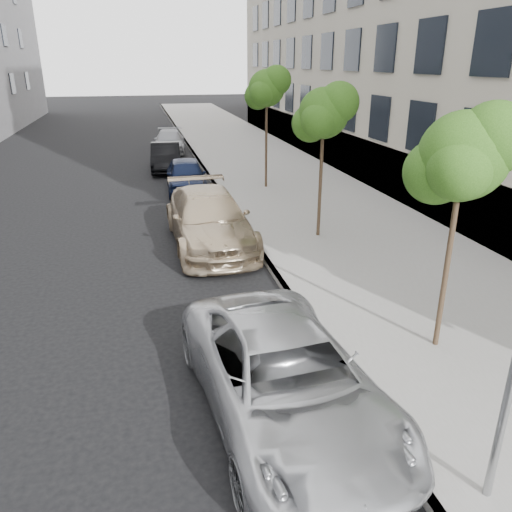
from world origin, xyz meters
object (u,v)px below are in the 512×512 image
object	(u,v)px
sedan_black	(166,157)
suv	(209,219)
sedan_rear	(170,141)
sedan_blue	(186,175)
tree_far	(267,88)
tree_mid	(325,113)
minivan	(285,378)
tree_near	(465,156)

from	to	relation	value
sedan_black	suv	bearing A→B (deg)	-83.65
sedan_black	sedan_rear	distance (m)	5.40
sedan_blue	sedan_rear	bearing A→B (deg)	92.32
tree_far	suv	distance (m)	7.80
sedan_blue	suv	bearing A→B (deg)	-87.68
suv	sedan_black	distance (m)	11.32
tree_mid	minivan	world-z (taller)	tree_mid
tree_mid	suv	world-z (taller)	tree_mid
tree_near	suv	size ratio (longest dim) A/B	0.81
tree_mid	sedan_blue	size ratio (longest dim) A/B	1.12
suv	tree_mid	bearing A→B (deg)	-6.13
tree_mid	suv	size ratio (longest dim) A/B	0.82
sedan_blue	sedan_rear	world-z (taller)	sedan_blue
suv	sedan_black	bearing A→B (deg)	91.50
tree_far	sedan_blue	size ratio (longest dim) A/B	1.22
tree_far	suv	world-z (taller)	tree_far
tree_near	sedan_rear	size ratio (longest dim) A/B	1.02
suv	sedan_rear	xyz separation A→B (m)	(0.00, 16.68, -0.16)
suv	sedan_black	xyz separation A→B (m)	(-0.56, 11.30, -0.12)
sedan_black	minivan	bearing A→B (deg)	-84.81
tree_far	sedan_black	bearing A→B (deg)	127.37
tree_far	sedan_rear	distance (m)	11.51
suv	minivan	bearing A→B (deg)	-91.32
suv	sedan_rear	bearing A→B (deg)	88.68
sedan_black	sedan_rear	xyz separation A→B (m)	(0.56, 5.38, -0.03)
tree_near	sedan_blue	xyz separation A→B (m)	(-3.33, 13.48, -2.99)
tree_mid	minivan	bearing A→B (deg)	-113.42
suv	sedan_rear	size ratio (longest dim) A/B	1.25
sedan_rear	sedan_blue	bearing A→B (deg)	-84.66
tree_mid	sedan_black	xyz separation A→B (m)	(-3.88, 11.58, -3.08)
suv	sedan_black	world-z (taller)	suv
minivan	sedan_blue	xyz separation A→B (m)	(0.00, 14.66, -0.03)
tree_near	tree_far	distance (m)	13.01
tree_far	sedan_black	size ratio (longest dim) A/B	1.20
minivan	suv	size ratio (longest dim) A/B	0.94
tree_far	sedan_blue	xyz separation A→B (m)	(-3.33, 0.48, -3.43)
tree_near	minivan	distance (m)	4.61
sedan_rear	tree_far	bearing A→B (deg)	-67.01
tree_near	tree_far	world-z (taller)	tree_far
minivan	sedan_blue	distance (m)	14.66
sedan_rear	minivan	bearing A→B (deg)	-84.66
sedan_blue	tree_mid	bearing A→B (deg)	-62.20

